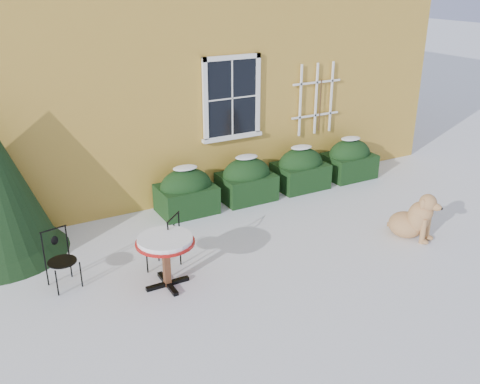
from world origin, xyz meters
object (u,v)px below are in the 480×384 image
bistro_table (165,246)px  dog (414,219)px  patio_chair_far (61,259)px  patio_chair_near (165,243)px

bistro_table → dog: (4.25, -0.60, -0.30)m
dog → bistro_table: bearing=150.1°
bistro_table → patio_chair_far: patio_chair_far is taller
patio_chair_near → patio_chair_far: bearing=-54.2°
patio_chair_near → patio_chair_far: (-1.48, 0.30, -0.02)m
patio_chair_near → dog: 4.22m
patio_chair_far → dog: patio_chair_far is taller
bistro_table → patio_chair_far: size_ratio=0.98×
bistro_table → patio_chair_near: (0.16, 0.45, -0.20)m
patio_chair_near → bistro_table: bearing=26.9°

